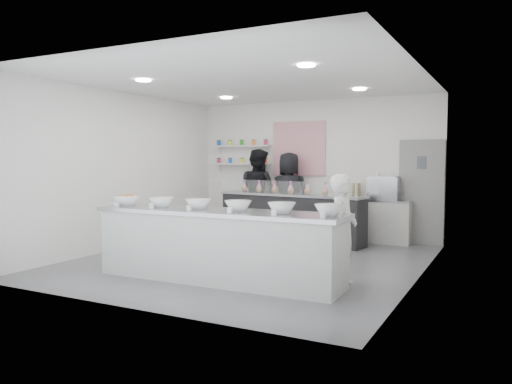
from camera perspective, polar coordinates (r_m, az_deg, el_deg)
floor at (r=8.52m, az=-0.72°, el=-7.87°), size 6.00×6.00×0.00m
ceiling at (r=8.44m, az=-0.74°, el=12.51°), size 6.00×6.00×0.00m
back_wall at (r=11.08m, az=6.60°, el=2.64°), size 5.50×0.00×5.50m
left_wall at (r=9.94m, az=-14.87°, el=2.40°), size 0.00×6.00×6.00m
right_wall at (r=7.46m, az=18.28°, el=1.89°), size 0.00×6.00×6.00m
back_door at (r=10.48m, az=18.36°, el=-0.06°), size 0.88×0.04×2.10m
pattern_panel at (r=11.19m, az=4.89°, el=4.97°), size 1.25×0.03×1.20m
jar_shelf_lower at (r=11.72m, az=-1.61°, el=3.22°), size 1.45×0.22×0.04m
jar_shelf_upper at (r=11.73m, az=-1.61°, el=5.27°), size 1.45×0.22×0.04m
preserve_jars at (r=11.71m, az=-1.66°, el=4.59°), size 1.45×0.10×0.56m
downlight_0 at (r=8.39m, az=-12.75°, el=12.33°), size 0.24×0.24×0.02m
downlight_1 at (r=6.95m, az=5.78°, el=14.18°), size 0.24×0.24×0.02m
downlight_2 at (r=10.50m, az=-3.42°, el=10.69°), size 0.24×0.24×0.02m
downlight_3 at (r=9.39m, az=11.74°, el=11.42°), size 0.24×0.24×0.02m
prep_counter at (r=7.09m, az=-4.37°, el=-6.13°), size 3.71×0.91×1.01m
back_bar at (r=10.42m, az=3.97°, el=-2.93°), size 3.28×1.02×1.00m
sneeze_guard at (r=10.12m, az=3.16°, el=0.49°), size 3.16×0.44×0.27m
espresso_ledge at (r=10.49m, az=14.08°, el=-3.31°), size 1.19×0.38×0.88m
espresso_machine at (r=10.42m, az=14.42°, el=0.37°), size 0.61×0.42×0.47m
cup_stacks at (r=10.57m, az=11.23°, el=0.11°), size 0.25×0.24×0.33m
prep_bowls at (r=7.01m, az=-4.40°, el=-1.47°), size 3.63×0.54×0.15m
label_cards at (r=6.60m, az=-6.78°, el=-2.17°), size 3.31×0.04×0.07m
cookie_bags at (r=10.36m, az=3.99°, el=0.52°), size 2.53×0.48×0.25m
woman_prep at (r=6.89m, az=9.93°, el=-4.30°), size 0.41×0.58×1.52m
staff_left at (r=11.22m, az=0.20°, el=-0.03°), size 1.09×0.95×1.94m
staff_right at (r=10.89m, az=3.78°, el=-0.34°), size 1.01×0.76×1.87m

